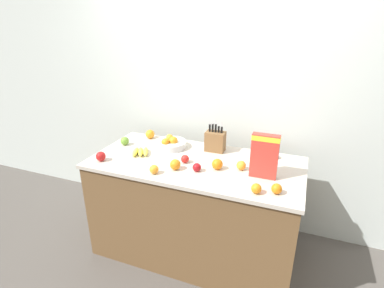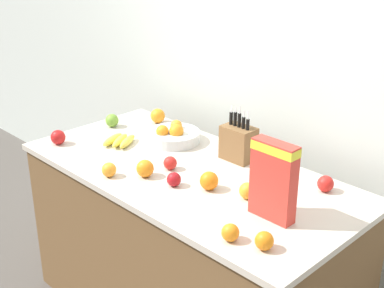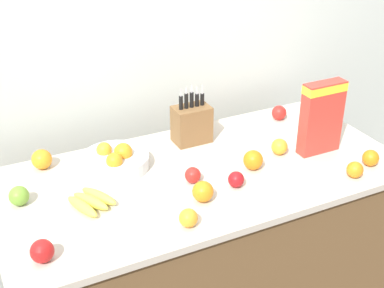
% 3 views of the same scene
% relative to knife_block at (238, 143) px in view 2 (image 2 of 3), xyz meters
% --- Properties ---
extents(wall_back, '(9.00, 0.06, 2.60)m').
position_rel_knife_block_xyz_m(wall_back, '(-0.08, 0.36, 0.32)').
color(wall_back, silver).
rests_on(wall_back, ground_plane).
extents(counter, '(1.71, 0.83, 0.89)m').
position_rel_knife_block_xyz_m(counter, '(-0.08, -0.27, -0.54)').
color(counter, brown).
rests_on(counter, ground_plane).
extents(knife_block, '(0.17, 0.11, 0.28)m').
position_rel_knife_block_xyz_m(knife_block, '(0.00, 0.00, 0.00)').
color(knife_block, brown).
rests_on(knife_block, counter).
extents(cereal_box, '(0.19, 0.07, 0.33)m').
position_rel_knife_block_xyz_m(cereal_box, '(0.47, -0.33, 0.09)').
color(cereal_box, red).
rests_on(cereal_box, counter).
extents(fruit_bowl, '(0.29, 0.29, 0.11)m').
position_rel_knife_block_xyz_m(fruit_bowl, '(-0.40, -0.08, -0.05)').
color(fruit_bowl, silver).
rests_on(fruit_bowl, counter).
extents(banana_bunch, '(0.18, 0.22, 0.04)m').
position_rel_knife_block_xyz_m(banana_bunch, '(-0.57, -0.30, -0.07)').
color(banana_bunch, yellow).
rests_on(banana_bunch, counter).
extents(apple_rightmost, '(0.07, 0.07, 0.07)m').
position_rel_knife_block_xyz_m(apple_rightmost, '(-0.01, -0.43, -0.06)').
color(apple_rightmost, '#A31419').
rests_on(apple_rightmost, counter).
extents(apple_rear, '(0.07, 0.07, 0.07)m').
position_rel_knife_block_xyz_m(apple_rear, '(-0.15, -0.32, -0.06)').
color(apple_rear, red).
rests_on(apple_rear, counter).
extents(apple_by_knife_block, '(0.08, 0.08, 0.08)m').
position_rel_knife_block_xyz_m(apple_by_knife_block, '(-0.80, -0.54, -0.05)').
color(apple_by_knife_block, red).
rests_on(apple_by_knife_block, counter).
extents(apple_front, '(0.07, 0.07, 0.07)m').
position_rel_knife_block_xyz_m(apple_front, '(0.49, 0.02, -0.05)').
color(apple_front, red).
rests_on(apple_front, counter).
extents(apple_middle, '(0.08, 0.08, 0.08)m').
position_rel_knife_block_xyz_m(apple_middle, '(-0.81, -0.17, -0.05)').
color(apple_middle, '#6B9E33').
rests_on(apple_middle, counter).
extents(orange_mid_left, '(0.07, 0.07, 0.07)m').
position_rel_knife_block_xyz_m(orange_mid_left, '(0.29, -0.28, -0.05)').
color(orange_mid_left, orange).
rests_on(orange_mid_left, counter).
extents(orange_front_center, '(0.07, 0.07, 0.07)m').
position_rel_knife_block_xyz_m(orange_front_center, '(0.46, -0.58, -0.06)').
color(orange_front_center, orange).
rests_on(orange_front_center, counter).
extents(orange_front_right, '(0.07, 0.07, 0.07)m').
position_rel_knife_block_xyz_m(orange_front_right, '(-0.30, -0.58, -0.06)').
color(orange_front_right, orange).
rests_on(orange_front_right, counter).
extents(orange_near_bowl, '(0.09, 0.09, 0.09)m').
position_rel_knife_block_xyz_m(orange_near_bowl, '(-0.67, 0.06, -0.05)').
color(orange_near_bowl, orange).
rests_on(orange_near_bowl, counter).
extents(orange_by_cereal, '(0.07, 0.07, 0.07)m').
position_rel_knife_block_xyz_m(orange_by_cereal, '(0.59, -0.53, -0.05)').
color(orange_by_cereal, orange).
rests_on(orange_by_cereal, counter).
extents(orange_front_left, '(0.08, 0.08, 0.08)m').
position_rel_knife_block_xyz_m(orange_front_left, '(-0.18, -0.46, -0.05)').
color(orange_front_left, orange).
rests_on(orange_front_left, counter).
extents(orange_back_center, '(0.08, 0.08, 0.08)m').
position_rel_knife_block_xyz_m(orange_back_center, '(0.12, -0.34, -0.05)').
color(orange_back_center, orange).
rests_on(orange_back_center, counter).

